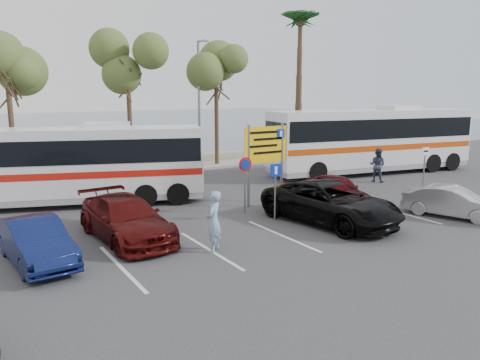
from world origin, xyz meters
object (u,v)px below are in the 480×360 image
coach_bus_left (69,167)px  car_silver_b (453,202)px  direction_sign (266,151)px  pedestrian_near (214,221)px  coach_bus_right (372,142)px  car_blue (36,241)px  car_red (337,190)px  street_lamp_right (199,98)px  suv_black (331,203)px  pedestrian_far (377,165)px  car_maroon (126,219)px

coach_bus_left → car_silver_b: size_ratio=3.14×
direction_sign → pedestrian_near: bearing=-139.1°
coach_bus_right → pedestrian_near: (-15.32, -7.65, -0.95)m
direction_sign → car_blue: bearing=-165.8°
coach_bus_right → car_blue: size_ratio=3.34×
car_blue → car_red: size_ratio=1.06×
street_lamp_right → coach_bus_right: street_lamp_right is taller
direction_sign → street_lamp_right: bearing=79.1°
direction_sign → suv_black: size_ratio=0.63×
coach_bus_right → car_silver_b: coach_bus_right is taller
coach_bus_left → pedestrian_far: size_ratio=6.30×
coach_bus_left → car_blue: coach_bus_left is taller
street_lamp_right → car_red: street_lamp_right is taller
car_red → car_silver_b: car_red is taller
car_maroon → pedestrian_near: (1.99, -2.65, 0.25)m
coach_bus_left → pedestrian_near: bearing=-74.3°
car_silver_b → suv_black: bearing=137.7°
street_lamp_right → pedestrian_far: size_ratio=4.24×
car_silver_b → coach_bus_right: bearing=40.4°
coach_bus_right → car_red: 9.14m
suv_black → car_blue: bearing=164.7°
coach_bus_left → car_maroon: (0.50, -6.21, -0.97)m
car_red → pedestrian_near: pedestrian_near is taller
car_maroon → pedestrian_near: size_ratio=2.57×
pedestrian_near → car_blue: bearing=-62.6°
coach_bus_left → pedestrian_far: 16.25m
direction_sign → pedestrian_far: size_ratio=1.91×
car_silver_b → pedestrian_near: bearing=151.5°
street_lamp_right → coach_bus_right: 11.20m
direction_sign → pedestrian_far: 8.54m
coach_bus_left → suv_black: coach_bus_left is taller
coach_bus_left → pedestrian_far: bearing=-12.4°
car_red → pedestrian_far: size_ratio=2.03×
car_red → pedestrian_far: 6.21m
car_blue → pedestrian_near: 5.31m
coach_bus_left → car_maroon: size_ratio=2.37×
suv_black → direction_sign: bearing=87.4°
coach_bus_right → suv_black: 12.31m
pedestrian_near → car_silver_b: bearing=129.1°
car_maroon → pedestrian_far: bearing=6.3°
suv_black → car_silver_b: suv_black is taller
suv_black → pedestrian_far: size_ratio=3.01×
car_maroon → pedestrian_far: 15.59m
car_red → car_maroon: bearing=-169.4°
street_lamp_right → car_blue: (-12.00, -12.86, -3.93)m
coach_bus_right → pedestrian_far: 3.16m
coach_bus_right → pedestrian_far: coach_bus_right is taller
coach_bus_right → car_silver_b: (-5.14, -9.13, -1.30)m
street_lamp_right → direction_sign: size_ratio=2.23×
coach_bus_right → street_lamp_right: bearing=139.8°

